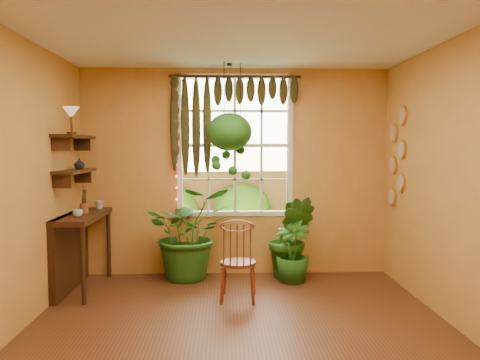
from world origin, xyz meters
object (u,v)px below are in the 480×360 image
(counter_ledge, at_px, (74,243))
(potted_plant_mid, at_px, (291,237))
(hanging_basket, at_px, (230,135))
(windsor_chair, at_px, (238,273))
(potted_plant_left, at_px, (190,233))

(counter_ledge, height_order, potted_plant_mid, potted_plant_mid)
(hanging_basket, bearing_deg, potted_plant_mid, 7.32)
(counter_ledge, distance_m, windsor_chair, 1.99)
(windsor_chair, bearing_deg, potted_plant_left, 129.03)
(counter_ledge, xyz_separation_m, hanging_basket, (1.83, 0.29, 1.27))
(windsor_chair, bearing_deg, counter_ledge, 171.80)
(windsor_chair, relative_size, potted_plant_mid, 0.98)
(windsor_chair, distance_m, hanging_basket, 1.70)
(hanging_basket, bearing_deg, windsor_chair, -83.90)
(windsor_chair, xyz_separation_m, hanging_basket, (-0.08, 0.75, 1.52))
(windsor_chair, distance_m, potted_plant_mid, 1.13)
(potted_plant_left, distance_m, hanging_basket, 1.34)
(potted_plant_left, bearing_deg, potted_plant_mid, -1.62)
(potted_plant_left, relative_size, hanging_basket, 0.82)
(windsor_chair, height_order, potted_plant_mid, potted_plant_mid)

